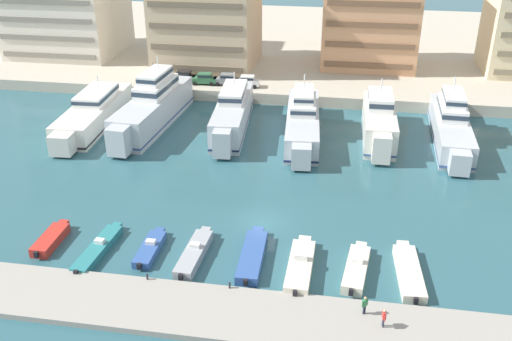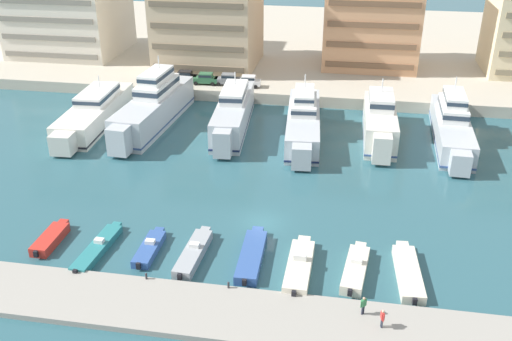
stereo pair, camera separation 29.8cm
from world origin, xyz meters
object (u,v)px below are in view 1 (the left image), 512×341
object	(u,v)px
yacht_ivory_far_left	(94,112)
motorboat_blue_mid_left	(150,248)
motorboat_cream_mid_right	(356,268)
car_grey_mid_left	(227,79)
yacht_silver_left	(153,106)
motorboat_cream_right	(409,272)
yacht_silver_center_right	(451,125)
motorboat_grey_center_left	(194,253)
yacht_ivory_center	(379,121)
yacht_silver_mid_left	(232,113)
yacht_silver_center_left	(303,120)
motorboat_cream_center_right	(300,266)
car_green_left	(204,78)
car_black_far_left	(184,76)
motorboat_teal_left	(98,248)
motorboat_red_far_left	(51,239)
car_white_center_left	(247,81)
pedestrian_mid_deck	(384,317)
motorboat_blue_center	(252,256)
pedestrian_near_edge	(365,304)

from	to	relation	value
yacht_ivory_far_left	motorboat_blue_mid_left	size ratio (longest dim) A/B	3.57
motorboat_cream_mid_right	car_grey_mid_left	distance (m)	48.74
yacht_silver_left	motorboat_cream_right	world-z (taller)	yacht_silver_left
yacht_silver_center_right	motorboat_grey_center_left	distance (m)	41.02
yacht_silver_left	motorboat_cream_right	size ratio (longest dim) A/B	2.71
yacht_ivory_center	motorboat_blue_mid_left	size ratio (longest dim) A/B	2.80
yacht_silver_mid_left	yacht_silver_center_left	size ratio (longest dim) A/B	0.94
motorboat_blue_mid_left	motorboat_cream_center_right	size ratio (longest dim) A/B	0.75
motorboat_cream_mid_right	car_grey_mid_left	xyz separation A→B (m)	(-20.80, 44.02, 2.24)
car_green_left	yacht_silver_center_right	bearing A→B (deg)	-19.00
car_grey_mid_left	yacht_ivory_far_left	bearing A→B (deg)	-136.59
car_black_far_left	motorboat_cream_mid_right	bearing A→B (deg)	-57.74
motorboat_teal_left	yacht_silver_center_left	bearing A→B (deg)	62.13
yacht_silver_mid_left	motorboat_blue_mid_left	bearing A→B (deg)	-93.04
motorboat_red_far_left	motorboat_blue_mid_left	xyz separation A→B (m)	(9.69, 0.18, -0.07)
yacht_ivory_center	car_white_center_left	size ratio (longest dim) A/B	4.23
motorboat_red_far_left	car_green_left	world-z (taller)	car_green_left
motorboat_cream_mid_right	pedestrian_mid_deck	world-z (taller)	pedestrian_mid_deck
car_black_far_left	pedestrian_mid_deck	size ratio (longest dim) A/B	2.58
motorboat_grey_center_left	car_green_left	world-z (taller)	car_green_left
yacht_silver_center_left	car_grey_mid_left	distance (m)	19.52
yacht_silver_center_right	motorboat_cream_center_right	distance (m)	35.98
motorboat_grey_center_left	motorboat_cream_right	distance (m)	19.00
motorboat_grey_center_left	motorboat_cream_right	size ratio (longest dim) A/B	0.93
yacht_ivory_center	pedestrian_mid_deck	bearing A→B (deg)	-90.91
motorboat_grey_center_left	motorboat_blue_center	size ratio (longest dim) A/B	0.92
motorboat_blue_center	motorboat_grey_center_left	bearing A→B (deg)	-174.37
motorboat_blue_mid_left	motorboat_grey_center_left	size ratio (longest dim) A/B	0.80
yacht_ivory_far_left	yacht_ivory_center	bearing A→B (deg)	2.19
motorboat_cream_center_right	car_grey_mid_left	distance (m)	47.36
motorboat_cream_mid_right	car_black_far_left	size ratio (longest dim) A/B	1.80
yacht_silver_left	motorboat_red_far_left	distance (m)	30.22
pedestrian_mid_deck	motorboat_blue_center	bearing A→B (deg)	146.19
yacht_silver_center_right	motorboat_cream_mid_right	distance (m)	33.51
yacht_silver_mid_left	motorboat_red_far_left	world-z (taller)	yacht_silver_mid_left
yacht_ivory_far_left	motorboat_red_far_left	world-z (taller)	yacht_ivory_far_left
motorboat_blue_center	car_green_left	world-z (taller)	car_green_left
motorboat_grey_center_left	motorboat_cream_right	world-z (taller)	motorboat_grey_center_left
car_grey_mid_left	pedestrian_near_edge	bearing A→B (deg)	-66.76
motorboat_red_far_left	motorboat_cream_center_right	world-z (taller)	motorboat_cream_center_right
motorboat_grey_center_left	car_grey_mid_left	distance (m)	44.56
motorboat_grey_center_left	motorboat_teal_left	bearing A→B (deg)	-176.33
yacht_silver_mid_left	car_white_center_left	distance (m)	13.10
yacht_silver_center_right	car_black_far_left	bearing A→B (deg)	161.84
motorboat_blue_mid_left	motorboat_cream_mid_right	bearing A→B (deg)	-0.48
motorboat_teal_left	motorboat_blue_mid_left	size ratio (longest dim) A/B	1.33
motorboat_cream_center_right	motorboat_cream_mid_right	xyz separation A→B (m)	(4.85, 0.52, -0.04)
yacht_silver_center_left	motorboat_teal_left	bearing A→B (deg)	-117.87
motorboat_cream_right	pedestrian_near_edge	size ratio (longest dim) A/B	5.27
yacht_ivory_center	car_green_left	world-z (taller)	yacht_ivory_center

